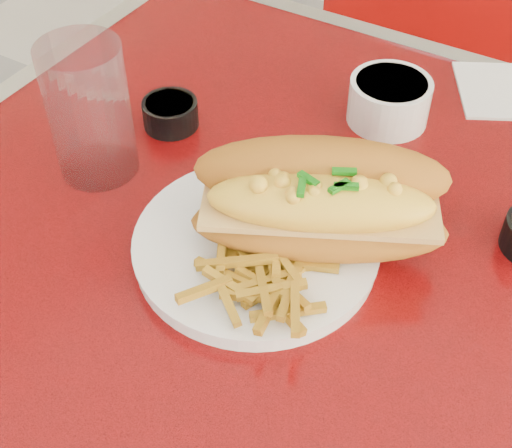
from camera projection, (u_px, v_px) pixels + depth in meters
The scene contains 9 objects.
diner_table at pixel (420, 384), 0.79m from camera, with size 1.23×0.83×0.77m.
dinner_plate at pixel (256, 246), 0.70m from camera, with size 0.32×0.32×0.02m.
mac_hoagie at pixel (320, 201), 0.67m from camera, with size 0.27×0.22×0.11m.
fries_pile at pixel (259, 271), 0.65m from camera, with size 0.11×0.10×0.03m, color #C08E20, non-canonical shape.
fork at pixel (316, 244), 0.70m from camera, with size 0.07×0.15×0.00m.
gravy_ramekin at pixel (389, 100), 0.85m from camera, with size 0.13×0.13×0.05m.
sauce_cup_left at pixel (170, 112), 0.85m from camera, with size 0.07×0.07×0.03m.
water_tumbler at pixel (89, 111), 0.75m from camera, with size 0.09×0.09×0.15m, color #C0DEF7.
paper_napkin at pixel (507, 91), 0.91m from camera, with size 0.12×0.12×0.00m, color white.
Camera 1 is at (0.06, -0.46, 1.29)m, focal length 50.00 mm.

